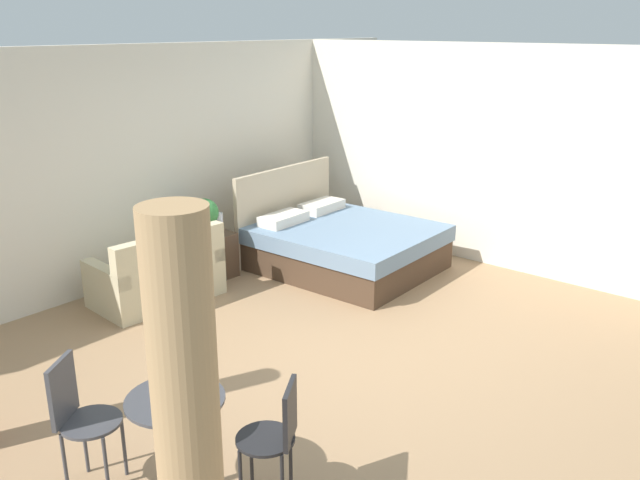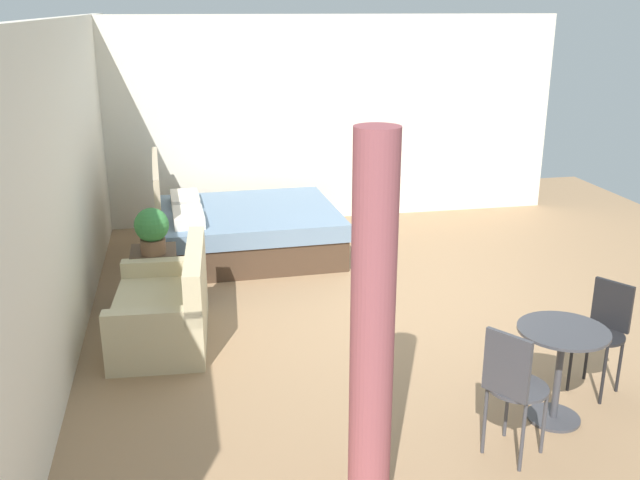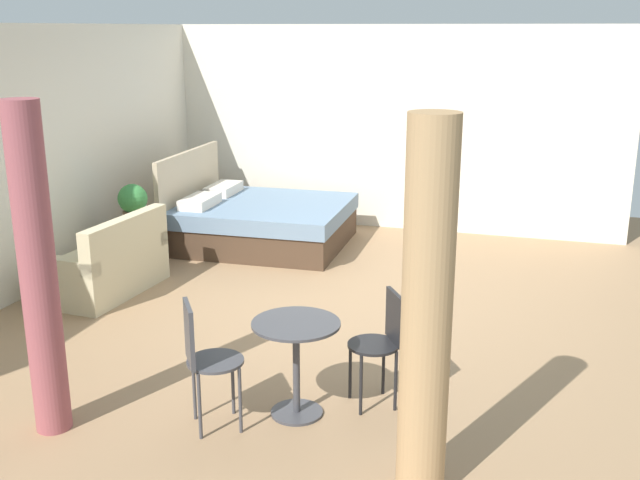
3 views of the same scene
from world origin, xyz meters
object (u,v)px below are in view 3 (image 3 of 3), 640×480
couch (106,267)px  nightstand (140,244)px  bed (259,221)px  cafe_chair_near_couch (203,353)px  vase (142,209)px  cafe_chair_near_window (383,337)px  potted_plant (133,202)px  balcony_table (296,351)px

couch → nightstand: 0.87m
bed → cafe_chair_near_couch: 4.47m
vase → cafe_chair_near_couch: 3.88m
nightstand → cafe_chair_near_couch: (-3.04, -2.23, 0.28)m
cafe_chair_near_window → cafe_chair_near_couch: size_ratio=0.93×
potted_plant → cafe_chair_near_couch: 3.69m
nightstand → potted_plant: 0.52m
couch → cafe_chair_near_couch: bearing=-135.6°
vase → potted_plant: bearing=-173.7°
bed → potted_plant: 1.71m
potted_plant → vase: size_ratio=2.00×
balcony_table → cafe_chair_near_window: cafe_chair_near_window is taller
vase → balcony_table: 3.95m
balcony_table → cafe_chair_near_couch: cafe_chair_near_couch is taller
couch → vase: couch is taller
potted_plant → nightstand: bearing=4.1°
nightstand → cafe_chair_near_window: (-2.35, -3.30, 0.25)m
couch → vase: (0.99, 0.13, 0.37)m
vase → cafe_chair_near_window: cafe_chair_near_window is taller
couch → nightstand: (0.87, 0.11, -0.01)m
vase → cafe_chair_near_window: bearing=-126.7°
couch → vase: 1.06m
couch → cafe_chair_near_couch: 3.05m
nightstand → cafe_chair_near_couch: bearing=-143.7°
nightstand → potted_plant: size_ratio=1.21×
couch → potted_plant: potted_plant is taller
nightstand → cafe_chair_near_couch: cafe_chair_near_couch is taller
balcony_table → potted_plant: bearing=46.9°
nightstand → couch: bearing=-172.8°
bed → cafe_chair_near_window: 4.29m
couch → potted_plant: bearing=7.6°
nightstand → cafe_chair_near_window: 4.06m
bed → couch: 2.27m
bed → vase: size_ratio=9.49×
bed → cafe_chair_near_couch: bearing=-163.4°
nightstand → vase: vase is taller
balcony_table → cafe_chair_near_couch: (-0.35, 0.53, 0.07)m
couch → bed: bearing=-22.1°
bed → couch: size_ratio=1.54×
vase → balcony_table: bearing=-135.2°
cafe_chair_near_couch → potted_plant: bearing=37.2°
potted_plant → bed: bearing=-35.6°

